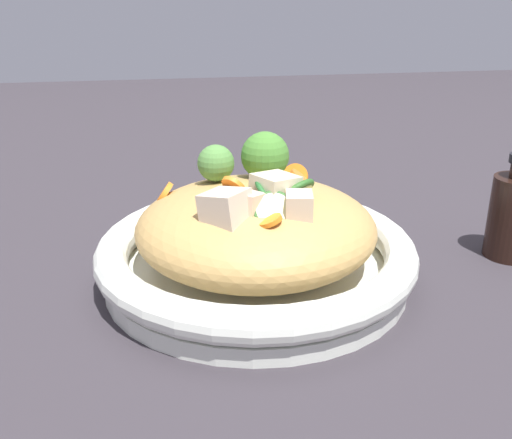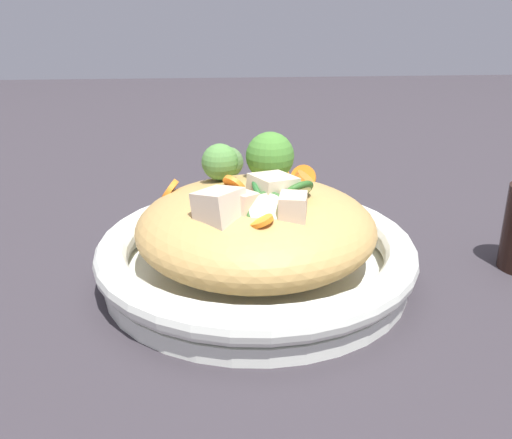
% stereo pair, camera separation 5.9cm
% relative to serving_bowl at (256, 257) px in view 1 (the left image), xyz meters
% --- Properties ---
extents(ground_plane, '(3.00, 3.00, 0.00)m').
position_rel_serving_bowl_xyz_m(ground_plane, '(0.00, 0.00, -0.03)').
color(ground_plane, '#312C31').
extents(serving_bowl, '(0.33, 0.33, 0.05)m').
position_rel_serving_bowl_xyz_m(serving_bowl, '(0.00, 0.00, 0.00)').
color(serving_bowl, white).
rests_on(serving_bowl, ground_plane).
extents(noodle_heap, '(0.25, 0.25, 0.09)m').
position_rel_serving_bowl_xyz_m(noodle_heap, '(0.00, 0.00, 0.03)').
color(noodle_heap, tan).
rests_on(noodle_heap, serving_bowl).
extents(broccoli_florets, '(0.10, 0.11, 0.08)m').
position_rel_serving_bowl_xyz_m(broccoli_florets, '(0.00, -0.06, 0.09)').
color(broccoli_florets, '#9DBE71').
rests_on(broccoli_florets, serving_bowl).
extents(carrot_coins, '(0.18, 0.18, 0.04)m').
position_rel_serving_bowl_xyz_m(carrot_coins, '(-0.00, -0.04, 0.07)').
color(carrot_coins, orange).
rests_on(carrot_coins, serving_bowl).
extents(zucchini_slices, '(0.08, 0.08, 0.04)m').
position_rel_serving_bowl_xyz_m(zucchini_slices, '(-0.02, 0.03, 0.07)').
color(zucchini_slices, beige).
rests_on(zucchini_slices, serving_bowl).
extents(chicken_chunks, '(0.11, 0.08, 0.04)m').
position_rel_serving_bowl_xyz_m(chicken_chunks, '(0.01, 0.04, 0.08)').
color(chicken_chunks, beige).
rests_on(chicken_chunks, serving_bowl).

